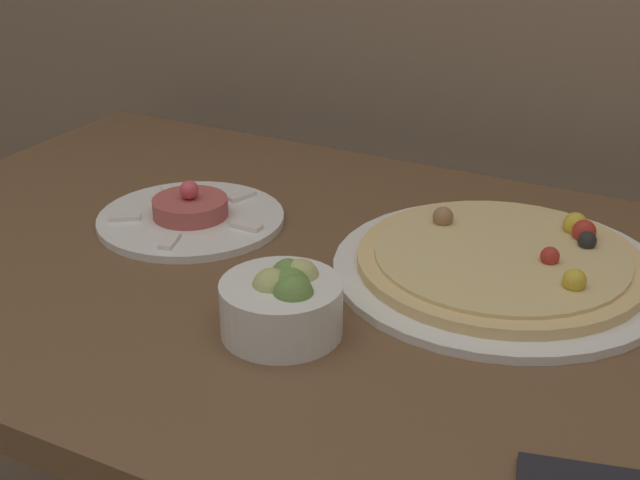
% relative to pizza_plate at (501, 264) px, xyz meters
% --- Properties ---
extents(dining_table, '(1.35, 0.75, 0.73)m').
position_rel_pizza_plate_xyz_m(dining_table, '(-0.10, -0.09, -0.11)').
color(dining_table, brown).
rests_on(dining_table, ground_plane).
extents(pizza_plate, '(0.38, 0.38, 0.05)m').
position_rel_pizza_plate_xyz_m(pizza_plate, '(0.00, 0.00, 0.00)').
color(pizza_plate, white).
rests_on(pizza_plate, dining_table).
extents(tartare_plate, '(0.24, 0.24, 0.06)m').
position_rel_pizza_plate_xyz_m(tartare_plate, '(-0.39, -0.05, -0.00)').
color(tartare_plate, white).
rests_on(tartare_plate, dining_table).
extents(small_bowl, '(0.12, 0.12, 0.07)m').
position_rel_pizza_plate_xyz_m(small_bowl, '(-0.15, -0.22, 0.02)').
color(small_bowl, white).
rests_on(small_bowl, dining_table).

